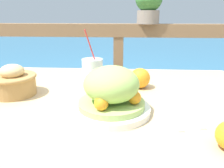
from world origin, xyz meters
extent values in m
cube|color=tan|center=(0.00, 0.00, 0.73)|extent=(1.15, 0.87, 0.04)
cube|color=tan|center=(-0.51, 0.38, 0.35)|extent=(0.06, 0.06, 0.71)
cube|color=tan|center=(0.51, 0.38, 0.35)|extent=(0.06, 0.06, 0.71)
cube|color=brown|center=(0.00, 0.85, 0.92)|extent=(2.80, 0.08, 0.09)
cube|color=brown|center=(0.00, 0.85, 0.44)|extent=(0.07, 0.07, 0.88)
cube|color=teal|center=(0.00, 3.35, 0.21)|extent=(12.00, 4.00, 0.41)
cylinder|color=white|center=(0.01, -0.11, 0.76)|extent=(0.24, 0.24, 0.02)
cylinder|color=#A8C66B|center=(0.01, -0.11, 0.78)|extent=(0.21, 0.21, 0.02)
ellipsoid|color=#9EC660|center=(0.01, -0.11, 0.84)|extent=(0.17, 0.17, 0.11)
sphere|color=orange|center=(0.08, -0.13, 0.81)|extent=(0.04, 0.04, 0.04)
sphere|color=orange|center=(-0.03, -0.06, 0.81)|extent=(0.04, 0.04, 0.04)
sphere|color=orange|center=(-0.01, -0.18, 0.81)|extent=(0.04, 0.04, 0.04)
cylinder|color=silver|center=(-0.08, 0.10, 0.81)|extent=(0.08, 0.08, 0.12)
cylinder|color=red|center=(-0.07, 0.09, 0.88)|extent=(0.06, 0.05, 0.21)
cylinder|color=#AD7F47|center=(-0.36, 0.02, 0.78)|extent=(0.16, 0.16, 0.07)
torus|color=#AD7F47|center=(-0.36, 0.02, 0.82)|extent=(0.17, 0.17, 0.01)
ellipsoid|color=#DBB77A|center=(-0.36, 0.02, 0.84)|extent=(0.09, 0.09, 0.05)
cylinder|color=gray|center=(0.20, 0.85, 1.01)|extent=(0.15, 0.15, 0.09)
cube|color=silver|center=(0.19, -0.13, 0.75)|extent=(0.03, 0.18, 0.00)
cube|color=silver|center=(0.25, -0.12, 0.75)|extent=(0.04, 0.18, 0.00)
sphere|color=orange|center=(0.11, 0.13, 0.79)|extent=(0.08, 0.08, 0.08)
camera|label=1|loc=(0.05, -0.73, 1.05)|focal=35.00mm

